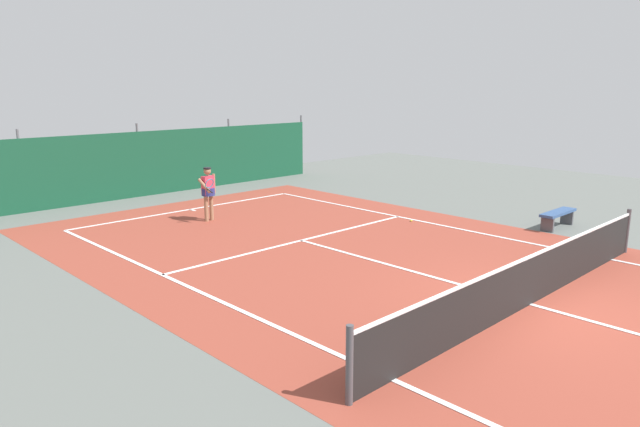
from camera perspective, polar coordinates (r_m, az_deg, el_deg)
ground_plane at (r=11.73m, az=20.00°, el=-8.44°), size 36.00×36.00×0.00m
court_surface at (r=11.73m, az=20.00°, el=-8.43°), size 11.02×26.60×0.01m
tennis_net at (r=11.56m, az=20.18°, el=-6.07°), size 10.12×0.10×1.10m
back_fence at (r=22.89m, az=-17.81°, el=3.43°), size 16.30×0.98×2.70m
tennis_player at (r=17.79m, az=-10.97°, el=2.31°), size 0.67×0.78×1.64m
tennis_ball_near_player at (r=17.75m, az=8.99°, el=-0.70°), size 0.07×0.07×0.07m
courtside_bench at (r=18.08m, az=22.42°, el=-0.15°), size 1.60×0.40×0.49m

